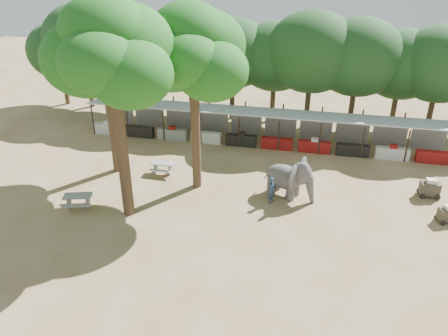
% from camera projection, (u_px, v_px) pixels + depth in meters
% --- Properties ---
extents(ground, '(100.00, 100.00, 0.00)m').
position_uv_depth(ground, '(222.00, 247.00, 22.58)').
color(ground, brown).
rests_on(ground, ground).
extents(vendor_stalls, '(28.00, 2.99, 2.80)m').
position_uv_depth(vendor_stalls, '(261.00, 129.00, 34.09)').
color(vendor_stalls, '#B0B1B9').
rests_on(vendor_stalls, ground).
extents(yard_tree_left, '(7.10, 6.90, 11.02)m').
position_uv_depth(yard_tree_left, '(103.00, 50.00, 26.88)').
color(yard_tree_left, '#332316').
rests_on(yard_tree_left, ground).
extents(yard_tree_center, '(7.10, 6.90, 12.04)m').
position_uv_depth(yard_tree_center, '(110.00, 53.00, 21.50)').
color(yard_tree_center, '#332316').
rests_on(yard_tree_center, ground).
extents(yard_tree_back, '(7.10, 6.90, 11.36)m').
position_uv_depth(yard_tree_back, '(192.00, 52.00, 24.70)').
color(yard_tree_back, '#332316').
rests_on(yard_tree_back, ground).
extents(backdrop_trees, '(46.46, 5.95, 8.33)m').
position_uv_depth(backdrop_trees, '(272.00, 58.00, 36.62)').
color(backdrop_trees, '#332316').
rests_on(backdrop_trees, ground).
extents(elephant, '(3.42, 2.60, 2.54)m').
position_uv_depth(elephant, '(290.00, 178.00, 26.65)').
color(elephant, '#444141').
rests_on(elephant, ground).
extents(handler, '(0.57, 0.70, 1.69)m').
position_uv_depth(handler, '(272.00, 190.00, 26.16)').
color(handler, '#26384C').
rests_on(handler, ground).
extents(picnic_table_near, '(1.99, 1.88, 0.82)m').
position_uv_depth(picnic_table_near, '(78.00, 199.00, 25.79)').
color(picnic_table_near, gray).
rests_on(picnic_table_near, ground).
extents(picnic_table_far, '(1.60, 1.44, 0.79)m').
position_uv_depth(picnic_table_far, '(163.00, 166.00, 29.73)').
color(picnic_table_far, gray).
rests_on(picnic_table_far, ground).
extents(cart_front, '(1.26, 1.03, 1.06)m').
position_uv_depth(cart_front, '(448.00, 214.00, 24.43)').
color(cart_front, '#332C23').
rests_on(cart_front, ground).
extents(cart_back, '(1.31, 0.93, 1.21)m').
position_uv_depth(cart_back, '(430.00, 188.00, 26.89)').
color(cart_back, '#332C23').
rests_on(cart_back, ground).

